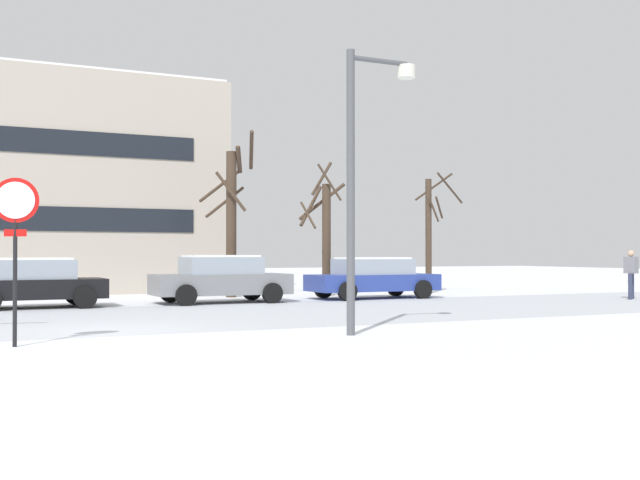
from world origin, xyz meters
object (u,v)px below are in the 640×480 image
parked_car_black (35,282)px  parked_car_gray (221,279)px  parked_car_blue (373,277)px  pedestrian_crossing (631,271)px  street_lamp (363,161)px  stop_sign (15,228)px

parked_car_black → parked_car_gray: 5.50m
parked_car_black → parked_car_blue: parked_car_black is taller
parked_car_gray → pedestrian_crossing: 13.87m
pedestrian_crossing → parked_car_gray: bearing=162.8°
street_lamp → pedestrian_crossing: size_ratio=3.28×
parked_car_black → pedestrian_crossing: pedestrian_crossing is taller
parked_car_black → parked_car_blue: (11.00, -0.06, -0.00)m
parked_car_gray → parked_car_blue: (5.50, 0.05, -0.04)m
parked_car_blue → stop_sign: bearing=-142.0°
stop_sign → parked_car_gray: 11.54m
stop_sign → parked_car_black: stop_sign is taller
stop_sign → parked_car_gray: size_ratio=0.66×
stop_sign → parked_car_blue: (12.09, 9.44, -1.27)m
parked_car_blue → pedestrian_crossing: bearing=-28.1°
street_lamp → parked_car_black: 11.78m
parked_car_blue → pedestrian_crossing: 8.79m
street_lamp → parked_car_blue: (5.90, 10.24, -2.62)m
parked_car_gray → stop_sign: bearing=-125.1°
stop_sign → pedestrian_crossing: bearing=14.9°
street_lamp → pedestrian_crossing: (13.65, 6.10, -2.37)m
parked_car_black → parked_car_blue: size_ratio=0.85×
parked_car_black → parked_car_gray: parked_car_gray is taller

